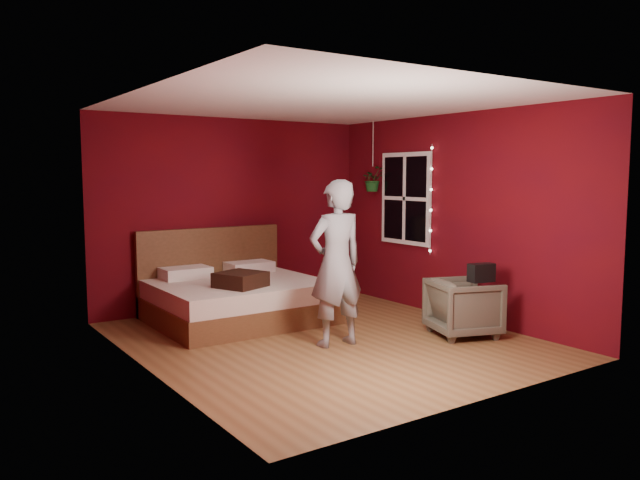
{
  "coord_description": "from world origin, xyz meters",
  "views": [
    {
      "loc": [
        -3.86,
        -5.57,
        1.83
      ],
      "look_at": [
        0.19,
        0.4,
        1.07
      ],
      "focal_mm": 35.0,
      "sensor_mm": 36.0,
      "label": 1
    }
  ],
  "objects": [
    {
      "name": "floor",
      "position": [
        0.0,
        0.0,
        0.0
      ],
      "size": [
        4.5,
        4.5,
        0.0
      ],
      "primitive_type": "plane",
      "color": "brown",
      "rests_on": "ground"
    },
    {
      "name": "room_walls",
      "position": [
        0.0,
        0.0,
        1.68
      ],
      "size": [
        4.04,
        4.54,
        2.62
      ],
      "color": "#5E090E",
      "rests_on": "ground"
    },
    {
      "name": "window",
      "position": [
        1.97,
        0.9,
        1.5
      ],
      "size": [
        0.05,
        0.97,
        1.27
      ],
      "color": "white",
      "rests_on": "room_walls"
    },
    {
      "name": "fairy_lights",
      "position": [
        1.94,
        0.38,
        1.5
      ],
      "size": [
        0.04,
        0.04,
        1.45
      ],
      "color": "silver",
      "rests_on": "room_walls"
    },
    {
      "name": "bed",
      "position": [
        -0.4,
        1.43,
        0.29
      ],
      "size": [
        2.03,
        1.73,
        1.12
      ],
      "color": "brown",
      "rests_on": "ground"
    },
    {
      "name": "person",
      "position": [
        -0.03,
        -0.24,
        0.89
      ],
      "size": [
        0.67,
        0.45,
        1.78
      ],
      "primitive_type": "imported",
      "rotation": [
        0.0,
        0.0,
        3.1
      ],
      "color": "gray",
      "rests_on": "ground"
    },
    {
      "name": "armchair",
      "position": [
        1.4,
        -0.73,
        0.33
      ],
      "size": [
        0.91,
        0.89,
        0.65
      ],
      "primitive_type": "imported",
      "rotation": [
        0.0,
        0.0,
        1.24
      ],
      "color": "#575545",
      "rests_on": "ground"
    },
    {
      "name": "handbag",
      "position": [
        1.42,
        -0.96,
        0.75
      ],
      "size": [
        0.31,
        0.19,
        0.2
      ],
      "primitive_type": "cube",
      "rotation": [
        0.0,
        0.0,
        -0.18
      ],
      "color": "black",
      "rests_on": "armchair"
    },
    {
      "name": "throw_pillow",
      "position": [
        -0.56,
        0.96,
        0.6
      ],
      "size": [
        0.64,
        0.64,
        0.18
      ],
      "primitive_type": "cube",
      "rotation": [
        0.0,
        0.0,
        0.39
      ],
      "color": "black",
      "rests_on": "bed"
    },
    {
      "name": "hanging_plant",
      "position": [
        1.88,
        1.52,
        1.77
      ],
      "size": [
        0.35,
        0.32,
        1.02
      ],
      "color": "silver",
      "rests_on": "room_walls"
    }
  ]
}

